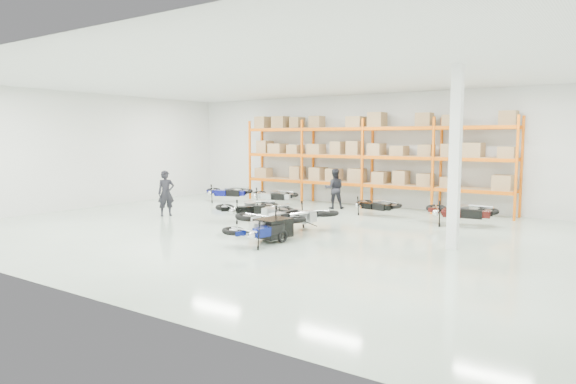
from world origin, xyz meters
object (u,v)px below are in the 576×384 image
Objects in this scene: moto_back_a at (227,189)px; person_left at (166,193)px; trailer at (273,228)px; moto_back_b at (273,192)px; moto_silver_left at (273,211)px; moto_blue_centre at (259,225)px; moto_back_c at (376,202)px; moto_back_d at (460,207)px; moto_black_far_left at (249,204)px; moto_touring_right at (306,212)px; person_back at (334,189)px.

moto_back_a is 1.14× the size of person_left.
moto_back_b reaches higher than trailer.
moto_silver_left is at bearing -146.24° from moto_back_a.
moto_blue_centre is 0.84× the size of moto_silver_left.
moto_back_c is 0.83× the size of moto_back_d.
moto_back_a is at bearing -35.14° from moto_silver_left.
moto_blue_centre is 0.92× the size of moto_black_far_left.
person_left reaches higher than moto_back_a.
moto_silver_left is 5.92m from moto_back_d.
moto_back_c is (0.35, 6.30, -0.04)m from moto_blue_centre.
moto_blue_centre is 0.89× the size of moto_touring_right.
person_left reaches higher than moto_black_far_left.
person_back is at bearing -8.73° from person_left.
moto_touring_right is at bearing 130.80° from moto_back_d.
trailer is at bearing -74.94° from person_left.
moto_back_d is 1.22× the size of person_back.
moto_blue_centre is 0.97× the size of moto_back_b.
person_left is (-6.08, -4.23, 0.32)m from moto_back_c.
moto_back_a is at bearing 103.26° from moto_back_c.
moto_silver_left is 2.04m from moto_black_far_left.
person_back reaches higher than moto_back_d.
moto_back_c is at bearing -102.75° from moto_back_b.
moto_back_a reaches higher than moto_back_c.
trailer is at bearing -85.03° from moto_blue_centre.
moto_touring_right reaches higher than trailer.
trailer is 5.75m from moto_back_c.
trailer is at bearing -148.69° from moto_back_a.
moto_silver_left is 1.26× the size of person_left.
moto_back_d is at bearing -111.82° from moto_blue_centre.
moto_touring_right is (2.62, -0.64, 0.02)m from moto_black_far_left.
person_back is (4.81, 0.78, 0.22)m from moto_back_a.
moto_blue_centre is at bearing 171.09° from moto_black_far_left.
moto_touring_right reaches higher than moto_black_far_left.
person_left is (-1.43, -4.42, 0.27)m from moto_back_b.
moto_back_a reaches higher than moto_blue_centre.
moto_blue_centre is 1.06× the size of person_left.
moto_black_far_left is 2.69m from moto_touring_right.
moto_touring_right is 4.15m from moto_back_c.
moto_back_a is 4.32m from person_left.
moto_touring_right reaches higher than moto_blue_centre.
moto_back_b is 1.12× the size of person_back.
moto_black_far_left is 6.74m from moto_back_d.
moto_blue_centre reaches higher than moto_back_c.
moto_back_c is at bearing -91.53° from moto_black_far_left.
moto_touring_right is 6.13m from moto_back_b.
moto_touring_right is 5.77m from person_left.
moto_touring_right is 1.01× the size of moto_back_d.
moto_back_d is at bearing -132.82° from moto_silver_left.
moto_black_far_left is at bearing 153.35° from moto_back_c.
trailer is 0.92× the size of person_left.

